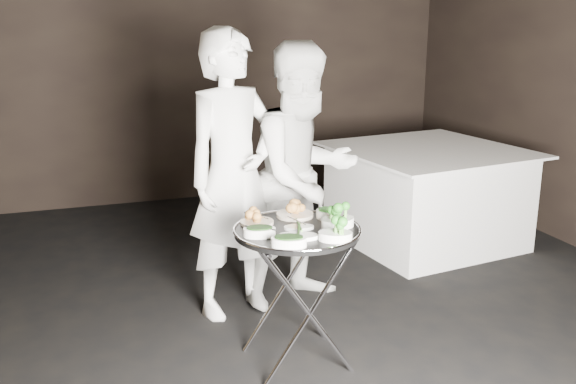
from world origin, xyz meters
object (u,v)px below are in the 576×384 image
object	(u,v)px
waiter_left	(233,175)
waiter_right	(305,176)
serving_tray	(297,231)
tray_stand	(297,290)
dining_table	(426,195)

from	to	relation	value
waiter_left	waiter_right	size ratio (longest dim) A/B	1.05
serving_tray	waiter_right	size ratio (longest dim) A/B	0.40
waiter_right	tray_stand	bearing A→B (deg)	-130.01
dining_table	waiter_right	bearing A→B (deg)	-151.01
serving_tray	waiter_left	size ratio (longest dim) A/B	0.38
serving_tray	waiter_right	bearing A→B (deg)	66.94
waiter_left	waiter_right	distance (m)	0.48
waiter_left	dining_table	world-z (taller)	waiter_left
tray_stand	dining_table	distance (m)	2.30
tray_stand	waiter_right	bearing A→B (deg)	66.94
tray_stand	waiter_left	distance (m)	0.92
waiter_left	waiter_right	world-z (taller)	waiter_left
serving_tray	tray_stand	bearing A→B (deg)	180.00
serving_tray	waiter_left	distance (m)	0.79
dining_table	serving_tray	bearing A→B (deg)	-138.15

